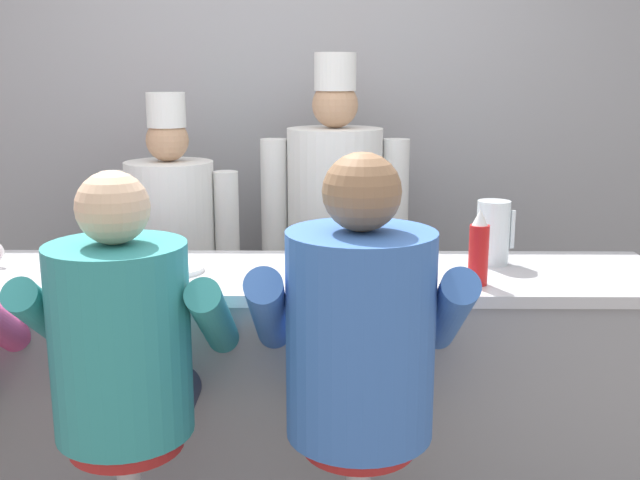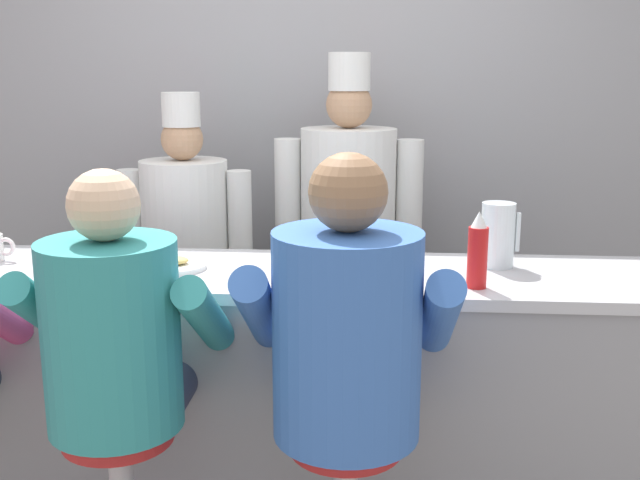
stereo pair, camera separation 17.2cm
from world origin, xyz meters
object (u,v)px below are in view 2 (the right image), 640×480
at_px(mustard_bottle_yellow, 329,257).
at_px(breakfast_plate, 175,265).
at_px(cereal_bowl, 328,259).
at_px(diner_seated_teal, 117,347).
at_px(cook_in_whites_far, 348,226).
at_px(diner_seated_blue, 347,345).
at_px(water_pitcher_clear, 498,235).
at_px(ketchup_bottle_red, 478,252).
at_px(hot_sauce_bottle_orange, 386,263).
at_px(cook_in_whites_near, 186,249).

bearing_deg(mustard_bottle_yellow, breakfast_plate, 160.32).
distance_m(cereal_bowl, diner_seated_teal, 0.85).
distance_m(mustard_bottle_yellow, cereal_bowl, 0.29).
bearing_deg(cook_in_whites_far, diner_seated_blue, -87.68).
bearing_deg(cook_in_whites_far, breakfast_plate, -122.05).
bearing_deg(cook_in_whites_far, diner_seated_teal, -112.68).
bearing_deg(water_pitcher_clear, diner_seated_teal, -150.83).
xyz_separation_m(cereal_bowl, diner_seated_blue, (0.10, -0.61, -0.10)).
distance_m(ketchup_bottle_red, hot_sauce_bottle_orange, 0.31).
xyz_separation_m(mustard_bottle_yellow, hot_sauce_bottle_orange, (0.19, 0.09, -0.04)).
relative_size(mustard_bottle_yellow, water_pitcher_clear, 0.96).
bearing_deg(water_pitcher_clear, ketchup_bottle_red, -110.95).
relative_size(ketchup_bottle_red, mustard_bottle_yellow, 1.12).
relative_size(diner_seated_blue, cook_in_whites_near, 0.93).
relative_size(mustard_bottle_yellow, cook_in_whites_far, 0.13).
bearing_deg(cook_in_whites_near, water_pitcher_clear, -27.39).
xyz_separation_m(hot_sauce_bottle_orange, cook_in_whites_near, (-0.93, 0.93, -0.19)).
height_order(breakfast_plate, diner_seated_teal, diner_seated_teal).
xyz_separation_m(breakfast_plate, diner_seated_blue, (0.65, -0.54, -0.08)).
xyz_separation_m(cereal_bowl, cook_in_whites_far, (0.04, 0.86, -0.05)).
relative_size(cook_in_whites_near, cook_in_whites_far, 0.90).
bearing_deg(cook_in_whites_near, diner_seated_teal, -84.05).
bearing_deg(breakfast_plate, cook_in_whites_far, 57.95).
xyz_separation_m(breakfast_plate, cook_in_whites_far, (0.59, 0.94, -0.04)).
distance_m(hot_sauce_bottle_orange, diner_seated_blue, 0.46).
xyz_separation_m(ketchup_bottle_red, diner_seated_teal, (-1.08, -0.38, -0.21)).
bearing_deg(breakfast_plate, diner_seated_blue, -39.71).
bearing_deg(water_pitcher_clear, mustard_bottle_yellow, -150.85).
relative_size(diner_seated_blue, cook_in_whites_far, 0.84).
height_order(diner_seated_teal, diner_seated_blue, diner_seated_blue).
height_order(ketchup_bottle_red, diner_seated_blue, diner_seated_blue).
bearing_deg(hot_sauce_bottle_orange, cereal_bowl, 138.32).
bearing_deg(diner_seated_blue, breakfast_plate, 140.29).
height_order(mustard_bottle_yellow, cereal_bowl, mustard_bottle_yellow).
bearing_deg(cook_in_whites_far, water_pitcher_clear, -54.64).
height_order(water_pitcher_clear, cook_in_whites_far, cook_in_whites_far).
relative_size(mustard_bottle_yellow, diner_seated_blue, 0.15).
xyz_separation_m(diner_seated_teal, diner_seated_blue, (0.68, 0.00, 0.02)).
bearing_deg(hot_sauce_bottle_orange, cook_in_whites_far, 99.22).
bearing_deg(diner_seated_teal, hot_sauce_bottle_orange, 28.51).
distance_m(ketchup_bottle_red, mustard_bottle_yellow, 0.49).
distance_m(breakfast_plate, cereal_bowl, 0.55).
bearing_deg(hot_sauce_bottle_orange, ketchup_bottle_red, -8.23).
bearing_deg(water_pitcher_clear, cook_in_whites_far, 125.36).
xyz_separation_m(ketchup_bottle_red, cereal_bowl, (-0.50, 0.23, -0.09)).
relative_size(hot_sauce_bottle_orange, cook_in_whites_near, 0.08).
relative_size(mustard_bottle_yellow, cereal_bowl, 1.50).
distance_m(hot_sauce_bottle_orange, cook_in_whites_near, 1.33).
relative_size(mustard_bottle_yellow, cook_in_whites_near, 0.14).
bearing_deg(cereal_bowl, ketchup_bottle_red, -24.28).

